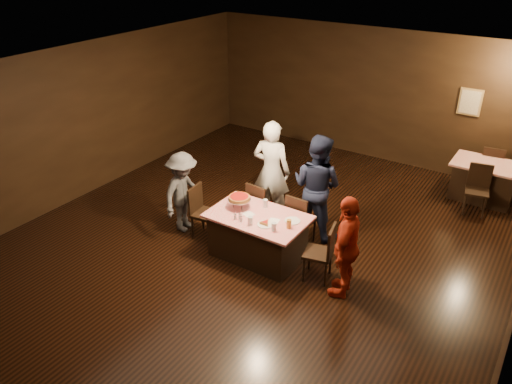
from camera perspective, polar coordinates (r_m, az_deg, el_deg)
room at (r=7.52m, az=-1.02°, el=6.67°), size 10.00×10.04×3.02m
main_table at (r=8.23m, az=0.23°, el=-5.02°), size 1.60×1.00×0.77m
back_table at (r=10.99m, az=24.60°, el=1.15°), size 1.30×0.90×0.77m
chair_far_left at (r=8.91m, az=0.70°, el=-1.59°), size 0.46×0.46×0.95m
chair_far_right at (r=8.57m, az=5.22°, el=-3.02°), size 0.44×0.44×0.95m
chair_end_left at (r=8.75m, az=-5.83°, el=-2.37°), size 0.46×0.46×0.95m
chair_end_right at (r=7.74m, az=7.12°, el=-6.84°), size 0.50×0.50×0.95m
chair_back_near at (r=10.32m, az=23.96°, el=0.15°), size 0.49×0.49×0.95m
chair_back_far at (r=11.51m, az=25.26°, el=2.66°), size 0.46×0.46×0.95m
diner_white_jacket at (r=9.07m, az=1.78°, el=2.39°), size 0.77×0.58×1.92m
diner_navy_hoodie at (r=8.63m, az=6.95°, el=0.65°), size 0.96×0.77×1.88m
diner_grey_knit at (r=8.89m, az=-8.32°, el=-0.01°), size 0.63×1.00×1.49m
diner_red_shirt at (r=7.32m, az=10.31°, el=-6.15°), size 0.55×1.00×1.62m
pizza_stand at (r=8.18m, az=-1.93°, el=-0.69°), size 0.38×0.38×0.22m
plate_with_slice at (r=7.77m, az=1.06°, el=-3.63°), size 0.25×0.25×0.06m
plate_empty at (r=7.90m, az=4.18°, el=-3.31°), size 0.25×0.25×0.01m
glass_front_left at (r=7.76m, az=-0.66°, el=-3.31°), size 0.08×0.08×0.14m
glass_front_right at (r=7.61m, az=2.06°, el=-4.00°), size 0.08×0.08×0.14m
glass_amber at (r=7.70m, az=3.79°, el=-3.66°), size 0.08×0.08×0.14m
glass_back at (r=8.24m, az=1.08°, el=-1.31°), size 0.08×0.08×0.14m
condiments at (r=7.89m, az=-1.99°, el=-2.92°), size 0.17×0.10×0.09m
napkin_center at (r=7.90m, az=2.06°, el=-3.30°), size 0.19×0.19×0.01m
napkin_left at (r=8.07m, az=-0.85°, el=-2.55°), size 0.21×0.21×0.01m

